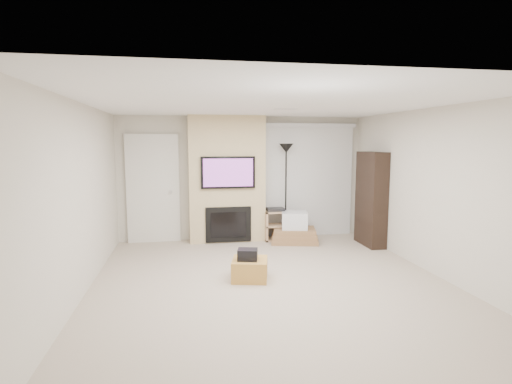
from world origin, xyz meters
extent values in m
cube|color=#AF9E8B|center=(0.00, 0.00, 0.00)|extent=(5.00, 5.50, 0.00)
cube|color=white|center=(0.00, 0.00, 2.50)|extent=(5.00, 5.50, 0.00)
cube|color=beige|center=(0.00, 2.75, 1.25)|extent=(5.00, 0.00, 2.50)
cube|color=beige|center=(0.00, -2.75, 1.25)|extent=(5.00, 0.00, 2.50)
cube|color=beige|center=(-2.50, 0.00, 1.25)|extent=(0.00, 5.50, 2.50)
cube|color=beige|center=(2.50, 0.00, 1.25)|extent=(0.00, 5.50, 2.50)
cube|color=silver|center=(0.40, 0.80, 2.50)|extent=(0.35, 0.18, 0.01)
cube|color=#B8843A|center=(-0.27, 0.18, 0.15)|extent=(0.60, 0.60, 0.30)
cube|color=black|center=(-0.31, 0.15, 0.38)|extent=(0.32, 0.28, 0.16)
cube|color=#CCB481|center=(-0.35, 2.55, 1.25)|extent=(1.50, 0.40, 2.50)
cube|color=black|center=(-0.35, 2.32, 1.40)|extent=(1.05, 0.06, 0.62)
cube|color=#853E90|center=(-0.35, 2.29, 1.40)|extent=(0.96, 0.00, 0.54)
cube|color=black|center=(-0.35, 2.34, 0.37)|extent=(0.90, 0.04, 0.70)
cube|color=black|center=(-0.35, 2.32, 0.37)|extent=(0.70, 0.02, 0.50)
cube|color=silver|center=(-1.80, 2.71, 1.07)|extent=(1.02, 0.08, 2.14)
cube|color=#B3AF9C|center=(-1.80, 2.72, 1.02)|extent=(0.90, 0.05, 2.05)
cylinder|color=silver|center=(-1.46, 2.67, 1.00)|extent=(0.07, 0.06, 0.07)
cube|color=silver|center=(1.40, 2.69, 2.33)|extent=(1.98, 0.10, 0.08)
cube|color=silver|center=(1.40, 2.70, 1.15)|extent=(1.90, 0.03, 2.29)
cylinder|color=black|center=(0.84, 2.44, 0.02)|extent=(0.29, 0.29, 0.03)
cylinder|color=black|center=(0.84, 2.44, 0.93)|extent=(0.03, 0.03, 1.82)
cone|color=black|center=(0.84, 2.44, 1.86)|extent=(0.29, 0.29, 0.19)
cube|color=tan|center=(0.41, 2.42, 0.30)|extent=(0.04, 0.38, 0.60)
cube|color=tan|center=(0.82, 2.42, 0.30)|extent=(0.04, 0.38, 0.60)
cube|color=tan|center=(0.62, 2.42, 0.01)|extent=(0.45, 0.38, 0.03)
cube|color=tan|center=(0.62, 2.42, 0.30)|extent=(0.45, 0.38, 0.03)
cube|color=tan|center=(0.62, 2.42, 0.58)|extent=(0.45, 0.38, 0.03)
cube|color=black|center=(0.62, 2.42, 0.63)|extent=(0.35, 0.25, 0.06)
cube|color=#936B44|center=(0.95, 2.18, 0.05)|extent=(1.03, 0.87, 0.10)
cube|color=#936B44|center=(0.95, 2.18, 0.14)|extent=(0.98, 0.82, 0.09)
cube|color=#936B44|center=(0.95, 2.18, 0.23)|extent=(0.93, 0.76, 0.09)
cube|color=silver|center=(0.95, 2.18, 0.44)|extent=(0.58, 0.54, 0.33)
cube|color=black|center=(2.34, 1.72, 0.90)|extent=(0.30, 0.80, 1.80)
cube|color=black|center=(2.32, 1.72, 0.45)|extent=(0.26, 0.72, 0.02)
cube|color=black|center=(2.32, 1.72, 0.90)|extent=(0.26, 0.72, 0.02)
cube|color=black|center=(2.32, 1.72, 1.35)|extent=(0.26, 0.72, 0.02)
camera|label=1|loc=(-1.17, -5.35, 1.99)|focal=28.00mm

